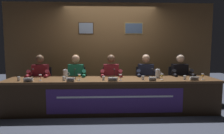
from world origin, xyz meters
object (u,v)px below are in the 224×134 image
object	(u,v)px
water_cup_left	(64,79)
microphone_far_right	(191,75)
juice_glass_far_left	(40,76)
water_pitcher_left_side	(65,74)
nameplate_right	(152,79)
chair_far_right	(177,85)
nameplate_far_left	(28,80)
microphone_left	(75,75)
juice_glass_left	(79,76)
juice_glass_center	(120,76)
water_cup_far_right	(185,78)
panelist_right	(146,76)
juice_glass_far_right	(203,75)
chair_center	(111,86)
water_cup_right	(143,78)
chair_right	(144,86)
water_pitcher_right_side	(158,74)
chair_left	(77,86)
microphone_far_left	(32,76)
nameplate_center	(113,79)
juice_glass_right	(162,76)
nameplate_far_right	(194,78)
panelist_far_right	(181,76)
water_cup_center	(104,78)
panelist_left	(76,76)
water_cup_far_left	(19,79)
chair_far_left	(43,86)
panelist_center	(111,76)
microphone_right	(153,75)
nameplate_left	(70,80)
microphone_center	(114,76)
conference_table	(112,89)

from	to	relation	value
water_cup_left	microphone_far_right	xyz separation A→B (m)	(2.72, 0.16, 0.04)
juice_glass_far_left	water_pitcher_left_side	xyz separation A→B (m)	(0.46, 0.26, 0.01)
nameplate_right	chair_far_right	bearing A→B (deg)	47.46
nameplate_far_left	microphone_left	xyz separation A→B (m)	(0.87, 0.31, 0.03)
juice_glass_left	juice_glass_center	size ratio (longest dim) A/B	1.00
chair_far_right	water_cup_far_right	world-z (taller)	chair_far_right
panelist_right	juice_glass_far_left	bearing A→B (deg)	-164.92
juice_glass_center	juice_glass_far_right	bearing A→B (deg)	0.53
chair_center	water_cup_right	world-z (taller)	chair_center
chair_right	water_pitcher_right_side	distance (m)	0.71
chair_left	chair_right	distance (m)	1.69
chair_right	nameplate_far_left	bearing A→B (deg)	-159.00
microphone_far_right	water_cup_far_right	bearing A→B (deg)	-146.09
chair_left	water_pitcher_right_side	distance (m)	1.99
microphone_far_left	nameplate_center	size ratio (longest dim) A/B	1.12
chair_right	chair_far_right	bearing A→B (deg)	0.00
juice_glass_right	nameplate_far_right	distance (m)	0.66
nameplate_center	panelist_far_right	world-z (taller)	panelist_far_right
juice_glass_far_left	juice_glass_far_right	world-z (taller)	same
microphone_far_left	water_cup_center	xyz separation A→B (m)	(1.52, -0.17, -0.04)
water_pitcher_right_side	panelist_left	bearing A→B (deg)	168.55
nameplate_far_left	water_cup_right	size ratio (longest dim) A/B	2.12
water_cup_far_left	chair_right	bearing A→B (deg)	17.01
juice_glass_far_right	water_pitcher_left_side	xyz separation A→B (m)	(-2.92, 0.28, 0.01)
water_pitcher_right_side	juice_glass_right	bearing A→B (deg)	-85.92
juice_glass_center	water_cup_far_left	bearing A→B (deg)	179.36
water_pitcher_right_side	chair_far_left	bearing A→B (deg)	167.98
panelist_center	nameplate_right	distance (m)	1.11
water_cup_left	microphone_right	size ratio (longest dim) A/B	0.39
nameplate_right	panelist_left	bearing A→B (deg)	155.35
juice_glass_center	chair_right	size ratio (longest dim) A/B	0.14
chair_far_right	water_cup_far_right	size ratio (longest dim) A/B	10.59
chair_far_left	microphone_far_left	world-z (taller)	microphone_far_left
chair_far_left	water_cup_far_left	xyz separation A→B (m)	(-0.22, -0.84, 0.33)
microphone_right	juice_glass_far_right	bearing A→B (deg)	-8.63
nameplate_center	juice_glass_far_left	bearing A→B (deg)	174.60
chair_right	panelist_right	world-z (taller)	panelist_right
chair_left	water_pitcher_right_side	bearing A→B (deg)	-17.19
panelist_center	juice_glass_far_right	bearing A→B (deg)	-18.82
chair_far_left	juice_glass_right	xyz separation A→B (m)	(2.73, -0.84, 0.37)
juice_glass_far_left	water_cup_far_left	world-z (taller)	juice_glass_far_left
panelist_right	nameplate_left	bearing A→B (deg)	-155.31
panelist_far_right	microphone_center	bearing A→B (deg)	-162.94
chair_right	microphone_center	bearing A→B (deg)	-138.62
panelist_right	panelist_far_right	world-z (taller)	same
microphone_far_left	panelist_center	size ratio (longest dim) A/B	0.18
juice_glass_far_left	panelist_left	bearing A→B (deg)	44.64
nameplate_left	conference_table	bearing A→B (deg)	15.25
nameplate_center	water_cup_far_right	xyz separation A→B (m)	(1.53, 0.13, -0.00)
nameplate_left	juice_glass_right	world-z (taller)	juice_glass_right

